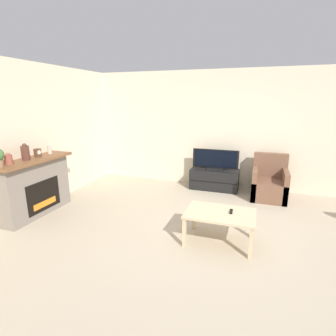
% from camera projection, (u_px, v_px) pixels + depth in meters
% --- Properties ---
extents(ground_plane, '(24.00, 24.00, 0.00)m').
position_uv_depth(ground_plane, '(220.00, 240.00, 3.93)').
color(ground_plane, tan).
extents(wall_back, '(12.00, 0.06, 2.70)m').
position_uv_depth(wall_back, '(239.00, 131.00, 5.97)').
color(wall_back, beige).
rests_on(wall_back, ground).
extents(wall_left, '(0.06, 12.00, 2.70)m').
position_uv_depth(wall_left, '(25.00, 139.00, 4.70)').
color(wall_left, beige).
rests_on(wall_left, ground).
extents(fireplace, '(0.50, 1.47, 1.04)m').
position_uv_depth(fireplace, '(35.00, 186.00, 4.70)').
color(fireplace, slate).
rests_on(fireplace, ground).
extents(mantel_vase_left, '(0.12, 0.12, 0.19)m').
position_uv_depth(mantel_vase_left, '(8.00, 159.00, 4.14)').
color(mantel_vase_left, '#994C3D').
rests_on(mantel_vase_left, fireplace).
extents(mantel_vase_centre_left, '(0.13, 0.13, 0.29)m').
position_uv_depth(mantel_vase_centre_left, '(25.00, 152.00, 4.43)').
color(mantel_vase_centre_left, '#512D23').
rests_on(mantel_vase_centre_left, fireplace).
extents(mantel_vase_right, '(0.07, 0.07, 0.19)m').
position_uv_depth(mantel_vase_right, '(50.00, 149.00, 4.95)').
color(mantel_vase_right, beige).
rests_on(mantel_vase_right, fireplace).
extents(mantel_clock, '(0.08, 0.11, 0.15)m').
position_uv_depth(mantel_clock, '(38.00, 153.00, 4.68)').
color(mantel_clock, brown).
rests_on(mantel_clock, fireplace).
extents(tv_stand, '(1.10, 0.50, 0.47)m').
position_uv_depth(tv_stand, '(214.00, 179.00, 6.12)').
color(tv_stand, black).
rests_on(tv_stand, ground).
extents(tv, '(1.04, 0.18, 0.47)m').
position_uv_depth(tv, '(215.00, 160.00, 6.00)').
color(tv, black).
rests_on(tv, tv_stand).
extents(armchair, '(0.70, 0.76, 0.92)m').
position_uv_depth(armchair, '(269.00, 184.00, 5.54)').
color(armchair, brown).
rests_on(armchair, ground).
extents(coffee_table, '(0.98, 0.66, 0.47)m').
position_uv_depth(coffee_table, '(220.00, 216.00, 3.77)').
color(coffee_table, '#CCB289').
rests_on(coffee_table, ground).
extents(remote, '(0.05, 0.15, 0.02)m').
position_uv_depth(remote, '(231.00, 211.00, 3.77)').
color(remote, black).
rests_on(remote, coffee_table).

